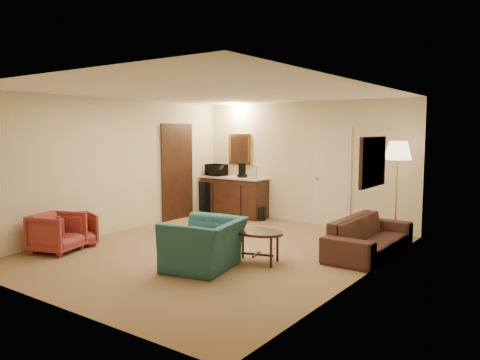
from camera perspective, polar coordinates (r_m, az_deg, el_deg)
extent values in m
plane|color=olive|center=(7.86, -2.89, -8.58)|extent=(6.00, 6.00, 0.00)
cube|color=beige|center=(10.15, 7.69, 2.12)|extent=(5.00, 0.02, 2.60)
cube|color=beige|center=(9.40, -14.94, 1.66)|extent=(0.02, 6.00, 2.60)
cube|color=beige|center=(6.39, 14.85, -0.29)|extent=(0.02, 6.00, 2.60)
cube|color=white|center=(7.63, -3.00, 10.67)|extent=(5.00, 6.00, 0.02)
cube|color=beige|center=(9.84, 11.19, 0.33)|extent=(0.82, 0.06, 2.05)
cube|color=black|center=(10.56, -7.66, 0.91)|extent=(0.06, 0.98, 2.10)
cube|color=gold|center=(10.98, 0.00, 3.77)|extent=(0.62, 0.04, 0.72)
cube|color=#311B10|center=(6.76, 15.80, 2.15)|extent=(0.06, 0.90, 0.70)
cube|color=#3C2113|center=(10.88, -0.77, -2.02)|extent=(1.64, 0.58, 0.92)
imported|color=black|center=(7.81, 15.55, -5.89)|extent=(0.60, 2.04, 0.80)
imported|color=#214C53|center=(6.76, -4.37, -6.80)|extent=(0.94, 1.23, 0.96)
imported|color=maroon|center=(8.55, -19.40, -5.57)|extent=(0.73, 0.76, 0.63)
imported|color=maroon|center=(8.23, -21.41, -5.79)|extent=(0.83, 0.86, 0.71)
cube|color=#311B10|center=(7.10, 2.03, -8.12)|extent=(0.98, 0.79, 0.49)
cube|color=#C48D41|center=(8.79, 18.54, -1.32)|extent=(0.63, 0.63, 1.81)
cylinder|color=black|center=(10.42, 2.55, -4.15)|extent=(0.27, 0.27, 0.29)
imported|color=black|center=(11.09, -2.93, 1.39)|extent=(0.53, 0.36, 0.33)
cylinder|color=black|center=(10.67, 0.26, 1.21)|extent=(0.19, 0.19, 0.33)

